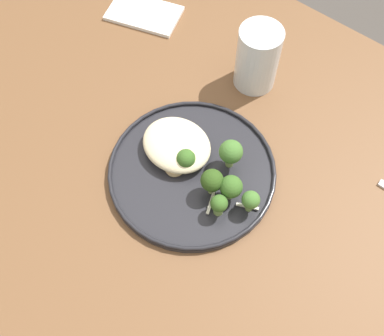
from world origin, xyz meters
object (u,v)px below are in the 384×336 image
object	(u,v)px
broccoli_floret_front_edge	(251,200)
water_glass	(257,61)
broccoli_floret_right_tilted	(212,181)
broccoli_floret_center_pile	(186,159)
seared_scallop_right_edge	(165,145)
seared_scallop_rear_pale	(195,153)
broccoli_floret_rear_charred	(231,187)
folded_napkin	(144,13)
seared_scallop_tiny_bay	(175,167)
broccoli_floret_near_rim	(219,205)
dinner_plate	(192,171)
seared_scallop_large_seared	(177,147)
broccoli_floret_beside_noodles	(231,152)

from	to	relation	value
broccoli_floret_front_edge	water_glass	size ratio (longest dim) A/B	0.38
broccoli_floret_right_tilted	broccoli_floret_center_pile	bearing A→B (deg)	-9.23
seared_scallop_right_edge	broccoli_floret_center_pile	size ratio (longest dim) A/B	0.50
seared_scallop_rear_pale	broccoli_floret_rear_charred	size ratio (longest dim) A/B	0.41
water_glass	folded_napkin	xyz separation A→B (m)	(0.28, -0.00, -0.05)
broccoli_floret_rear_charred	folded_napkin	size ratio (longest dim) A/B	0.37
seared_scallop_right_edge	seared_scallop_tiny_bay	bearing A→B (deg)	151.52
broccoli_floret_near_rim	broccoli_floret_front_edge	bearing A→B (deg)	-134.81
dinner_plate	folded_napkin	bearing A→B (deg)	-36.61
seared_scallop_large_seared	broccoli_floret_center_pile	size ratio (longest dim) A/B	0.62
seared_scallop_large_seared	broccoli_floret_right_tilted	bearing A→B (deg)	164.56
seared_scallop_right_edge	seared_scallop_rear_pale	bearing A→B (deg)	-157.87
seared_scallop_large_seared	broccoli_floret_near_rim	size ratio (longest dim) A/B	0.59
broccoli_floret_near_rim	broccoli_floret_right_tilted	bearing A→B (deg)	-35.60
seared_scallop_large_seared	seared_scallop_tiny_bay	bearing A→B (deg)	123.25
dinner_plate	folded_napkin	distance (m)	0.40
broccoli_floret_front_edge	seared_scallop_right_edge	bearing A→B (deg)	-0.83
broccoli_floret_right_tilted	broccoli_floret_front_edge	world-z (taller)	broccoli_floret_right_tilted
seared_scallop_right_edge	broccoli_floret_rear_charred	bearing A→B (deg)	178.13
broccoli_floret_beside_noodles	water_glass	distance (m)	0.20
broccoli_floret_beside_noodles	seared_scallop_right_edge	bearing A→B (deg)	22.51
broccoli_floret_beside_noodles	broccoli_floret_rear_charred	world-z (taller)	broccoli_floret_beside_noodles
broccoli_floret_beside_noodles	dinner_plate	bearing A→B (deg)	49.84
seared_scallop_large_seared	broccoli_floret_right_tilted	world-z (taller)	broccoli_floret_right_tilted
dinner_plate	broccoli_floret_front_edge	bearing A→B (deg)	-178.62
broccoli_floret_center_pile	broccoli_floret_rear_charred	distance (m)	0.09
seared_scallop_rear_pale	seared_scallop_right_edge	xyz separation A→B (m)	(0.05, 0.02, -0.00)
broccoli_floret_near_rim	seared_scallop_right_edge	bearing A→B (deg)	-14.77
broccoli_floret_right_tilted	seared_scallop_rear_pale	bearing A→B (deg)	-29.97
dinner_plate	seared_scallop_tiny_bay	world-z (taller)	seared_scallop_tiny_bay
broccoli_floret_front_edge	folded_napkin	world-z (taller)	broccoli_floret_front_edge
seared_scallop_right_edge	broccoli_floret_center_pile	distance (m)	0.06
dinner_plate	seared_scallop_tiny_bay	bearing A→B (deg)	34.25
dinner_plate	broccoli_floret_front_edge	world-z (taller)	broccoli_floret_front_edge
seared_scallop_tiny_bay	seared_scallop_rear_pale	world-z (taller)	seared_scallop_rear_pale
broccoli_floret_right_tilted	broccoli_floret_near_rim	bearing A→B (deg)	144.40
seared_scallop_right_edge	broccoli_floret_front_edge	size ratio (longest dim) A/B	0.46
broccoli_floret_center_pile	seared_scallop_rear_pale	bearing A→B (deg)	-86.37
seared_scallop_tiny_bay	seared_scallop_right_edge	xyz separation A→B (m)	(0.04, -0.02, 0.00)
seared_scallop_tiny_bay	seared_scallop_right_edge	distance (m)	0.05
seared_scallop_rear_pale	seared_scallop_right_edge	size ratio (longest dim) A/B	1.01
seared_scallop_large_seared	broccoli_floret_right_tilted	size ratio (longest dim) A/B	0.47
seared_scallop_large_seared	broccoli_floret_near_rim	world-z (taller)	broccoli_floret_near_rim
seared_scallop_large_seared	seared_scallop_rear_pale	xyz separation A→B (m)	(-0.03, -0.01, 0.00)
broccoli_floret_center_pile	broccoli_floret_right_tilted	size ratio (longest dim) A/B	0.77
dinner_plate	broccoli_floret_rear_charred	distance (m)	0.09
seared_scallop_large_seared	seared_scallop_tiny_bay	world-z (taller)	same
broccoli_floret_rear_charred	broccoli_floret_right_tilted	xyz separation A→B (m)	(0.03, 0.01, 0.00)
seared_scallop_right_edge	folded_napkin	distance (m)	0.34
folded_napkin	seared_scallop_rear_pale	bearing A→B (deg)	145.34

